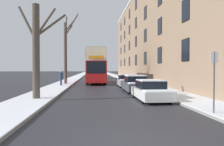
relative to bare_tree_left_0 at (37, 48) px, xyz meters
The scene contains 13 objects.
ground_plane 10.38m from the bare_tree_left_0, 61.46° to the right, with size 320.00×320.00×0.00m, color #28282D.
sidewalk_left 44.49m from the bare_tree_left_0, 90.34° to the left, with size 2.60×130.00×0.16m.
sidewalk_right 45.53m from the bare_tree_left_0, 77.74° to the left, with size 2.60×130.00×0.16m.
terrace_facade_right 28.08m from the bare_tree_left_0, 56.10° to the left, with size 9.10×53.82×16.02m.
bare_tree_left_0 is the anchor object (origin of this frame).
bare_tree_left_1 13.52m from the bare_tree_left_0, 89.29° to the left, with size 1.93×2.36×8.64m.
double_decker_bus 16.87m from the bare_tree_left_0, 76.57° to the left, with size 2.53×10.57×4.63m.
parked_car_0 7.76m from the bare_tree_left_0, ahead, with size 1.80×4.22×1.30m.
parked_car_1 8.96m from the bare_tree_left_0, 32.09° to the left, with size 1.90×4.22×1.47m.
parked_car_2 12.52m from the bare_tree_left_0, 53.65° to the left, with size 1.81×4.07×1.41m.
oncoming_van 30.10m from the bare_tree_left_0, 83.40° to the left, with size 2.08×5.03×2.31m.
pedestrian_left_sidewalk 10.82m from the bare_tree_left_0, 90.22° to the left, with size 0.40×0.40×1.82m.
street_sign_post 10.37m from the bare_tree_left_0, 32.19° to the right, with size 0.32×0.07×2.75m.
Camera 1 is at (-1.15, -5.62, 2.03)m, focal length 35.00 mm.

